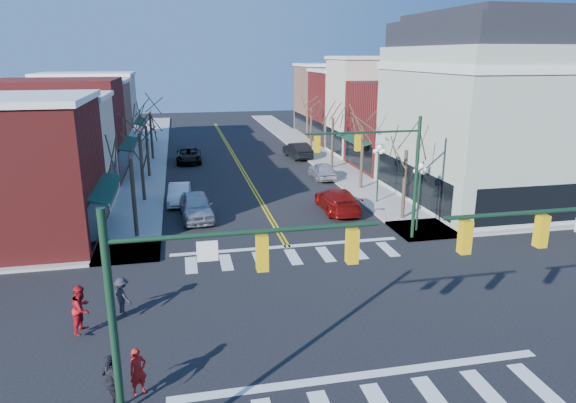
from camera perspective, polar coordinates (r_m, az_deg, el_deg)
ground at (r=22.22m, az=4.16°, el=-12.07°), size 160.00×160.00×0.00m
sidewalk_left at (r=40.27m, az=-16.07°, el=0.45°), size 3.50×70.00×0.15m
sidewalk_right at (r=42.64m, az=8.05°, el=1.77°), size 3.50×70.00×0.15m
bldg_left_brick_a at (r=32.74m, az=-29.35°, el=2.58°), size 10.00×8.50×8.00m
bldg_left_stucco_a at (r=40.11m, az=-26.19°, el=4.75°), size 10.00×7.00×7.50m
bldg_left_brick_b at (r=47.74m, az=-24.06°, el=7.17°), size 10.00×9.00×8.50m
bldg_left_tan at (r=55.81m, az=-22.37°, el=8.08°), size 10.00×7.50×7.80m
bldg_left_stucco_b at (r=63.39m, az=-21.21°, el=9.20°), size 10.00×8.00×8.20m
bldg_right_brick_a at (r=49.71m, az=13.37°, el=8.13°), size 10.00×8.50×8.00m
bldg_right_stucco at (r=56.65m, az=10.09°, el=10.25°), size 10.00×7.00×10.00m
bldg_right_brick_b at (r=63.71m, az=7.52°, el=10.29°), size 10.00×8.00×8.50m
bldg_right_tan at (r=71.25m, az=5.36°, el=11.15°), size 10.00×8.00×9.00m
victorian_corner at (r=40.14m, az=21.79°, el=9.47°), size 12.25×14.25×13.30m
traffic_mast_near_left at (r=12.75m, az=-10.62°, el=-11.00°), size 6.60×0.28×7.20m
traffic_mast_far_right at (r=29.04m, az=10.87°, el=4.33°), size 6.60×0.28×7.20m
lamppost_corner at (r=31.49m, az=14.40°, el=1.75°), size 0.36×0.36×4.33m
lamppost_midblock at (r=37.26m, az=10.03°, el=4.18°), size 0.36×0.36×4.33m
tree_left_a at (r=30.99m, az=-16.75°, el=0.23°), size 0.24×0.24×4.76m
tree_left_b at (r=38.71m, az=-15.92°, el=3.58°), size 0.24×0.24×5.04m
tree_left_c at (r=46.60m, az=-15.32°, el=5.34°), size 0.24×0.24×4.55m
tree_left_d at (r=54.45m, az=-14.93°, el=7.03°), size 0.24×0.24×4.90m
tree_right_a at (r=33.91m, az=12.79°, el=1.72°), size 0.24×0.24×4.62m
tree_right_b at (r=41.06m, az=8.20°, el=4.81°), size 0.24×0.24×5.18m
tree_right_c at (r=48.55m, az=4.96°, el=6.43°), size 0.24×0.24×4.83m
tree_right_d at (r=56.15m, az=2.58°, el=7.84°), size 0.24×0.24×4.97m
car_left_near at (r=34.27m, az=-10.18°, el=-0.50°), size 2.30×5.14×1.72m
car_left_mid at (r=38.12m, az=-12.00°, el=0.84°), size 1.73×4.33×1.40m
car_left_far at (r=52.64m, az=-10.97°, el=5.07°), size 2.53×5.26×1.45m
car_right_near at (r=35.49m, az=5.52°, el=0.15°), size 2.35×5.51×1.58m
car_right_mid at (r=44.80m, az=3.84°, el=3.45°), size 1.76×4.33×1.47m
car_right_far at (r=53.87m, az=1.07°, el=5.71°), size 2.31×5.17×1.65m
pedestrian_red_a at (r=17.52m, az=-16.32°, el=-17.64°), size 0.67×0.59×1.53m
pedestrian_red_b at (r=21.51m, az=-21.95°, el=-10.99°), size 0.97×1.10×1.90m
pedestrian_dark_a at (r=16.99m, az=-19.02°, el=-18.48°), size 0.96×1.14×1.83m
pedestrian_dark_b at (r=22.43m, az=-17.93°, el=-9.91°), size 1.09×1.15×1.56m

